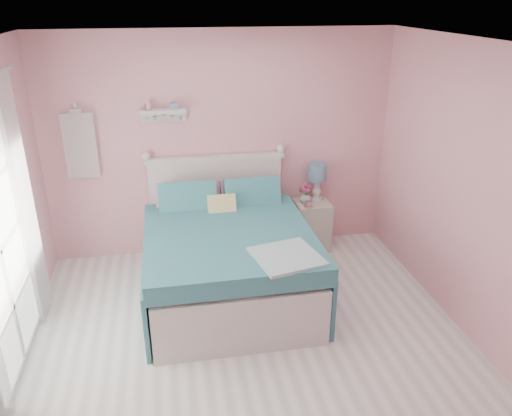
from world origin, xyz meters
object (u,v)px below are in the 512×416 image
object	(u,v)px
nightstand	(311,225)
vase	(305,197)
table_lamp	(317,175)
teacup	(309,204)
bed	(227,257)

from	to	relation	value
nightstand	vase	size ratio (longest dim) A/B	4.15
table_lamp	teacup	xyz separation A→B (m)	(-0.16, -0.22, -0.28)
teacup	vase	bearing A→B (deg)	91.54
bed	vase	distance (m)	1.37
vase	teacup	bearing A→B (deg)	-88.46
nightstand	teacup	distance (m)	0.37
table_lamp	vase	xyz separation A→B (m)	(-0.16, -0.08, -0.24)
vase	nightstand	bearing A→B (deg)	-6.59
nightstand	teacup	xyz separation A→B (m)	(-0.09, -0.13, 0.33)
teacup	table_lamp	bearing A→B (deg)	54.41
bed	nightstand	xyz separation A→B (m)	(1.15, 0.82, -0.10)
bed	nightstand	world-z (taller)	bed
nightstand	vase	xyz separation A→B (m)	(-0.09, 0.01, 0.37)
teacup	bed	bearing A→B (deg)	-147.01
table_lamp	teacup	distance (m)	0.39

